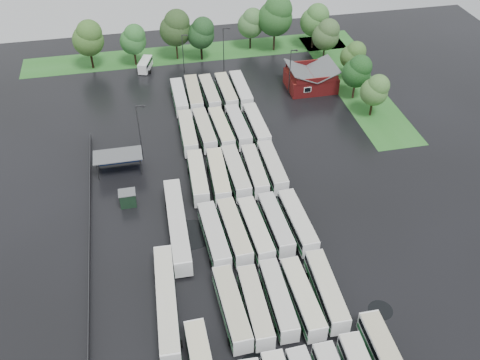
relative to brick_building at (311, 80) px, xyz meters
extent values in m
plane|color=black|center=(-24.00, -42.77, -1.87)|extent=(160.00, 160.00, 0.00)
cube|color=maroon|center=(0.00, 0.03, -0.17)|extent=(10.00, 8.00, 3.40)
cube|color=#4C4F51|center=(-2.50, 0.03, 2.43)|extent=(5.07, 8.60, 2.19)
cube|color=#4C4F51|center=(2.50, 0.03, 2.43)|extent=(5.07, 8.60, 2.19)
cube|color=maroon|center=(0.00, -3.97, 2.03)|extent=(9.00, 0.20, 1.20)
cube|color=silver|center=(-2.00, -4.02, 0.13)|extent=(1.60, 0.12, 1.20)
cylinder|color=#2D2D30|center=(-44.80, -22.77, -0.17)|extent=(0.16, 0.16, 3.40)
cylinder|color=#2D2D30|center=(-37.60, -22.77, -0.17)|extent=(0.16, 0.16, 3.40)
cylinder|color=#2D2D30|center=(-44.80, -19.57, -0.17)|extent=(0.16, 0.16, 3.40)
cylinder|color=#2D2D30|center=(-37.60, -19.57, -0.17)|extent=(0.16, 0.16, 3.40)
cube|color=#4C4F51|center=(-41.20, -21.17, 1.63)|extent=(8.20, 4.20, 0.15)
cube|color=navy|center=(-41.20, -19.27, -0.27)|extent=(7.60, 0.08, 2.60)
cube|color=black|center=(-40.20, -30.17, -0.62)|extent=(2.50, 2.00, 2.50)
cube|color=#4C4F51|center=(-40.20, -30.17, 0.69)|extent=(2.70, 2.20, 0.12)
cube|color=#266522|center=(-22.00, 22.03, -1.86)|extent=(80.00, 10.00, 0.01)
cube|color=#266522|center=(10.00, 0.03, -1.86)|extent=(10.00, 50.00, 0.01)
cube|color=#2D2D30|center=(-46.20, -34.77, -1.27)|extent=(0.10, 50.00, 1.20)
cube|color=white|center=(-28.20, -54.99, -0.03)|extent=(3.01, 12.17, 2.77)
cube|color=black|center=(-28.20, -54.99, 0.52)|extent=(3.05, 11.69, 0.89)
cube|color=#1D692F|center=(-28.20, -54.99, -0.64)|extent=(3.05, 11.93, 0.61)
cube|color=#B4B090|center=(-28.20, -54.99, 1.41)|extent=(2.90, 11.80, 0.12)
cylinder|color=black|center=(-28.20, -58.86, -1.41)|extent=(2.57, 0.97, 0.97)
cylinder|color=black|center=(-28.20, -51.13, -1.41)|extent=(2.57, 0.97, 0.97)
cube|color=white|center=(-25.22, -55.31, -0.09)|extent=(2.52, 11.69, 2.68)
cube|color=black|center=(-25.22, -55.31, 0.44)|extent=(2.58, 11.23, 0.86)
cube|color=#0C5A1F|center=(-25.22, -55.31, -0.68)|extent=(2.57, 11.46, 0.59)
cube|color=#BAB49B|center=(-25.22, -55.31, 1.30)|extent=(2.42, 11.34, 0.12)
cylinder|color=black|center=(-25.22, -59.05, -1.43)|extent=(2.48, 0.93, 0.93)
cylinder|color=black|center=(-25.22, -51.58, -1.43)|extent=(2.48, 0.93, 0.93)
cube|color=white|center=(-22.04, -54.85, -0.09)|extent=(2.51, 11.71, 2.68)
cube|color=black|center=(-22.04, -54.85, 0.45)|extent=(2.57, 11.24, 0.86)
cube|color=#116129|center=(-22.04, -54.85, -0.68)|extent=(2.56, 11.47, 0.59)
cube|color=#B8B7AD|center=(-22.04, -54.85, 1.30)|extent=(2.41, 11.36, 0.12)
cylinder|color=black|center=(-22.04, -58.59, -1.43)|extent=(2.48, 0.94, 0.94)
cylinder|color=black|center=(-22.04, -51.11, -1.43)|extent=(2.48, 0.94, 0.94)
cube|color=white|center=(-18.94, -55.32, -0.05)|extent=(2.79, 11.98, 2.73)
cube|color=black|center=(-18.94, -55.32, 0.49)|extent=(2.84, 11.51, 0.87)
cube|color=#186930|center=(-18.94, -55.32, -0.65)|extent=(2.83, 11.75, 0.60)
cube|color=beige|center=(-18.94, -55.32, 1.36)|extent=(2.68, 11.62, 0.12)
cylinder|color=black|center=(-18.94, -59.13, -1.42)|extent=(2.53, 0.95, 0.95)
cylinder|color=black|center=(-18.94, -51.50, -1.42)|extent=(2.53, 0.95, 0.95)
cube|color=white|center=(-15.53, -54.83, -0.02)|extent=(2.87, 12.19, 2.78)
cube|color=black|center=(-15.53, -54.83, 0.53)|extent=(2.92, 11.71, 0.89)
cube|color=#0E5C20|center=(-15.53, -54.83, -0.63)|extent=(2.91, 11.95, 0.61)
cube|color=beige|center=(-15.53, -54.83, 1.42)|extent=(2.76, 11.82, 0.12)
cylinder|color=black|center=(-15.53, -58.71, -1.41)|extent=(2.58, 0.97, 0.97)
cylinder|color=black|center=(-15.53, -50.95, -1.41)|extent=(2.58, 0.97, 0.97)
cube|color=white|center=(-28.24, -41.85, -0.02)|extent=(3.03, 12.24, 2.78)
cube|color=black|center=(-28.24, -41.85, 0.54)|extent=(3.07, 11.76, 0.89)
cube|color=#195B2F|center=(-28.24, -41.85, -0.63)|extent=(3.07, 12.00, 0.61)
cube|color=#B6B4AD|center=(-28.24, -41.85, 1.42)|extent=(2.92, 11.88, 0.12)
cylinder|color=black|center=(-28.24, -45.74, -1.41)|extent=(2.58, 0.97, 0.97)
cylinder|color=black|center=(-28.24, -37.96, -1.41)|extent=(2.58, 0.97, 0.97)
cube|color=white|center=(-25.15, -41.60, -0.01)|extent=(3.12, 12.32, 2.80)
cube|color=black|center=(-25.15, -41.60, 0.55)|extent=(3.16, 11.84, 0.90)
cube|color=#126B2E|center=(-25.15, -41.60, -0.62)|extent=(3.16, 12.08, 0.62)
cube|color=#BFB999|center=(-25.15, -41.60, 1.44)|extent=(3.01, 11.95, 0.12)
cylinder|color=black|center=(-25.15, -45.50, -1.41)|extent=(2.60, 0.98, 0.98)
cylinder|color=black|center=(-25.15, -37.69, -1.41)|extent=(2.60, 0.98, 0.98)
cube|color=white|center=(-22.01, -41.88, -0.04)|extent=(3.04, 12.13, 2.76)
cube|color=black|center=(-22.01, -41.88, 0.52)|extent=(3.08, 11.65, 0.88)
cube|color=#0D5E21|center=(-22.01, -41.88, -0.64)|extent=(3.08, 11.89, 0.61)
cube|color=beige|center=(-22.01, -41.88, 1.39)|extent=(2.92, 11.77, 0.12)
cylinder|color=black|center=(-22.01, -45.73, -1.41)|extent=(2.56, 0.96, 0.96)
cylinder|color=black|center=(-22.01, -38.03, -1.41)|extent=(2.56, 0.96, 0.96)
cube|color=white|center=(-18.74, -41.24, -0.08)|extent=(2.81, 11.82, 2.69)
cube|color=black|center=(-18.74, -41.24, 0.46)|extent=(2.85, 11.35, 0.86)
cube|color=#0F5B28|center=(-18.74, -41.24, -0.67)|extent=(2.85, 11.58, 0.59)
cube|color=#B2B1AD|center=(-18.74, -41.24, 1.32)|extent=(2.70, 11.46, 0.12)
cylinder|color=black|center=(-18.74, -45.00, -1.43)|extent=(2.50, 0.94, 0.94)
cylinder|color=black|center=(-18.74, -37.48, -1.43)|extent=(2.50, 0.94, 0.94)
cube|color=white|center=(-15.48, -41.56, -0.01)|extent=(2.96, 12.27, 2.79)
cube|color=black|center=(-15.48, -41.56, 0.55)|extent=(3.00, 11.79, 0.89)
cube|color=#115D25|center=(-15.48, -41.56, -0.63)|extent=(3.00, 12.03, 0.61)
cube|color=beige|center=(-15.48, -41.56, 1.44)|extent=(2.85, 11.90, 0.12)
cylinder|color=black|center=(-15.48, -45.46, -1.41)|extent=(2.59, 0.98, 0.98)
cylinder|color=black|center=(-15.48, -37.66, -1.41)|extent=(2.59, 0.98, 0.98)
cube|color=white|center=(-28.52, -27.84, -0.04)|extent=(2.98, 12.13, 2.76)
cube|color=black|center=(-28.52, -27.84, 0.52)|extent=(3.02, 11.65, 0.88)
cube|color=#166429|center=(-28.52, -27.84, -0.64)|extent=(3.02, 11.89, 0.61)
cube|color=beige|center=(-28.52, -27.84, 1.39)|extent=(2.87, 11.76, 0.12)
cylinder|color=black|center=(-28.52, -31.69, -1.41)|extent=(2.56, 0.96, 0.96)
cylinder|color=black|center=(-28.52, -23.99, -1.41)|extent=(2.56, 0.96, 0.96)
cube|color=white|center=(-25.13, -28.23, 0.00)|extent=(3.06, 12.37, 2.81)
cube|color=black|center=(-25.13, -28.23, 0.56)|extent=(3.10, 11.88, 0.90)
cube|color=#0E6826|center=(-25.13, -28.23, -0.62)|extent=(3.10, 12.13, 0.62)
cube|color=beige|center=(-25.13, -28.23, 1.46)|extent=(2.95, 12.00, 0.12)
cylinder|color=black|center=(-25.13, -32.16, -1.41)|extent=(2.61, 0.98, 0.98)
cylinder|color=black|center=(-25.13, -24.30, -1.41)|extent=(2.61, 0.98, 0.98)
cube|color=white|center=(-22.11, -27.92, 0.00)|extent=(2.80, 12.35, 2.82)
cube|color=black|center=(-22.11, -27.92, 0.57)|extent=(2.85, 11.86, 0.90)
cube|color=#1C6631|center=(-22.11, -27.92, -0.62)|extent=(2.85, 12.10, 0.62)
cube|color=#B7B5A5|center=(-22.11, -27.92, 1.47)|extent=(2.69, 11.98, 0.12)
cylinder|color=black|center=(-22.11, -31.86, -1.40)|extent=(2.61, 0.98, 0.98)
cylinder|color=black|center=(-22.11, -23.99, -1.40)|extent=(2.61, 0.98, 0.98)
cube|color=white|center=(-18.88, -28.00, -0.08)|extent=(2.67, 11.82, 2.70)
cube|color=black|center=(-18.88, -28.00, 0.46)|extent=(2.72, 11.35, 0.86)
cube|color=#185C2A|center=(-18.88, -28.00, -0.67)|extent=(2.71, 11.58, 0.59)
cube|color=beige|center=(-18.88, -28.00, 1.32)|extent=(2.56, 11.46, 0.12)
cylinder|color=black|center=(-18.88, -31.77, -1.42)|extent=(2.50, 0.94, 0.94)
cylinder|color=black|center=(-18.88, -24.23, -1.42)|extent=(2.50, 0.94, 0.94)
cube|color=white|center=(-15.72, -27.66, -0.05)|extent=(2.51, 11.94, 2.73)
cube|color=black|center=(-15.72, -27.66, 0.50)|extent=(2.57, 11.46, 0.88)
cube|color=#116C2E|center=(-15.72, -27.66, -0.65)|extent=(2.56, 11.70, 0.60)
cube|color=#B6B5AA|center=(-15.72, -27.66, 1.37)|extent=(2.41, 11.58, 0.12)
cylinder|color=black|center=(-15.72, -31.48, -1.42)|extent=(2.54, 0.95, 0.95)
cylinder|color=black|center=(-15.72, -23.84, -1.42)|extent=(2.54, 0.95, 0.95)
cube|color=white|center=(-28.41, -14.46, -0.04)|extent=(2.76, 12.05, 2.75)
cube|color=black|center=(-28.41, -14.46, 0.51)|extent=(2.81, 11.57, 0.88)
cube|color=#125A24|center=(-28.41, -14.46, -0.65)|extent=(2.81, 11.81, 0.60)
cube|color=beige|center=(-28.41, -14.46, 1.38)|extent=(2.65, 11.68, 0.12)
cylinder|color=black|center=(-28.41, -18.29, -1.42)|extent=(2.55, 0.96, 0.96)
cylinder|color=black|center=(-28.41, -10.62, -1.42)|extent=(2.55, 0.96, 0.96)
cube|color=white|center=(-25.24, -14.15, -0.07)|extent=(2.89, 11.90, 2.71)
cube|color=black|center=(-25.24, -14.15, 0.47)|extent=(2.93, 11.43, 0.87)
cube|color=#0F6928|center=(-25.24, -14.15, -0.66)|extent=(2.93, 11.66, 0.60)
cube|color=#B6B399|center=(-25.24, -14.15, 1.33)|extent=(2.77, 11.54, 0.12)
cylinder|color=black|center=(-25.24, -17.93, -1.42)|extent=(2.51, 0.95, 0.95)
cylinder|color=black|center=(-25.24, -10.37, -1.42)|extent=(2.51, 0.95, 0.95)
cube|color=white|center=(-22.12, -14.56, -0.06)|extent=(3.02, 11.99, 2.72)
cube|color=black|center=(-22.12, -14.56, 0.49)|extent=(3.06, 11.52, 0.87)
cube|color=#126B30|center=(-22.12, -14.56, -0.66)|extent=(3.06, 11.75, 0.60)
cube|color=beige|center=(-22.12, -14.56, 1.35)|extent=(2.91, 11.63, 0.12)
cylinder|color=black|center=(-22.12, -18.36, -1.42)|extent=(2.53, 0.95, 0.95)
cylinder|color=black|center=(-22.12, -10.75, -1.42)|extent=(2.53, 0.95, 0.95)
cube|color=white|center=(-18.88, -14.35, -0.05)|extent=(2.87, 12.01, 2.74)
cube|color=black|center=(-18.88, -14.35, 0.50)|extent=(2.91, 11.54, 0.88)
cube|color=#0F6324|center=(-18.88, -14.35, -0.65)|extent=(2.91, 11.78, 0.60)
cube|color=#B4B3B0|center=(-18.88, -14.35, 1.37)|extent=(2.76, 11.65, 0.12)
cylinder|color=black|center=(-18.88, -18.17, -1.42)|extent=(2.54, 0.96, 0.96)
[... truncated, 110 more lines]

